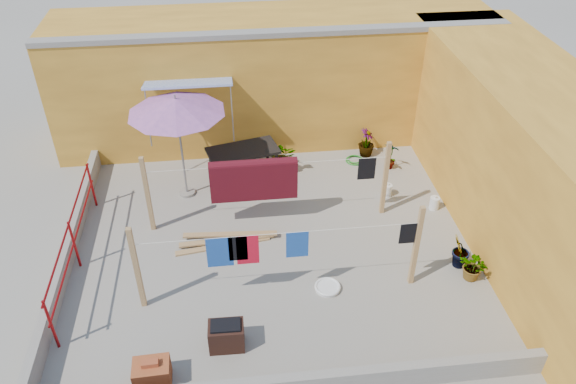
{
  "coord_description": "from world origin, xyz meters",
  "views": [
    {
      "loc": [
        -0.72,
        -8.78,
        7.66
      ],
      "look_at": [
        0.35,
        0.3,
        1.09
      ],
      "focal_mm": 35.0,
      "sensor_mm": 36.0,
      "label": 1
    }
  ],
  "objects_px": {
    "brick_stack": "(152,373)",
    "brazier": "(226,335)",
    "outdoor_table": "(243,152)",
    "water_jug_a": "(387,190)",
    "water_jug_b": "(434,203)",
    "green_hose": "(355,160)",
    "patio_umbrella": "(176,106)",
    "white_basin": "(328,287)",
    "plant_back_a": "(282,157)"
  },
  "relations": [
    {
      "from": "patio_umbrella",
      "to": "water_jug_b",
      "type": "distance_m",
      "value": 6.03
    },
    {
      "from": "brick_stack",
      "to": "plant_back_a",
      "type": "distance_m",
      "value": 6.43
    },
    {
      "from": "white_basin",
      "to": "plant_back_a",
      "type": "relative_size",
      "value": 0.65
    },
    {
      "from": "brick_stack",
      "to": "white_basin",
      "type": "height_order",
      "value": "brick_stack"
    },
    {
      "from": "patio_umbrella",
      "to": "brick_stack",
      "type": "height_order",
      "value": "patio_umbrella"
    },
    {
      "from": "water_jug_a",
      "to": "green_hose",
      "type": "bearing_deg",
      "value": 105.27
    },
    {
      "from": "white_basin",
      "to": "brick_stack",
      "type": "bearing_deg",
      "value": -151.44
    },
    {
      "from": "water_jug_b",
      "to": "green_hose",
      "type": "relative_size",
      "value": 0.74
    },
    {
      "from": "white_basin",
      "to": "water_jug_b",
      "type": "xyz_separation_m",
      "value": [
        2.8,
        2.19,
        0.1
      ]
    },
    {
      "from": "brick_stack",
      "to": "plant_back_a",
      "type": "height_order",
      "value": "plant_back_a"
    },
    {
      "from": "brick_stack",
      "to": "brazier",
      "type": "bearing_deg",
      "value": 26.0
    },
    {
      "from": "brazier",
      "to": "water_jug_a",
      "type": "relative_size",
      "value": 1.77
    },
    {
      "from": "patio_umbrella",
      "to": "white_basin",
      "type": "bearing_deg",
      "value": -51.5
    },
    {
      "from": "water_jug_b",
      "to": "plant_back_a",
      "type": "distance_m",
      "value": 3.78
    },
    {
      "from": "patio_umbrella",
      "to": "water_jug_a",
      "type": "bearing_deg",
      "value": -7.54
    },
    {
      "from": "brazier",
      "to": "white_basin",
      "type": "xyz_separation_m",
      "value": [
        1.92,
        1.11,
        -0.21
      ]
    },
    {
      "from": "brazier",
      "to": "plant_back_a",
      "type": "xyz_separation_m",
      "value": [
        1.5,
        5.27,
        0.12
      ]
    },
    {
      "from": "white_basin",
      "to": "brazier",
      "type": "bearing_deg",
      "value": -149.92
    },
    {
      "from": "patio_umbrella",
      "to": "water_jug_a",
      "type": "xyz_separation_m",
      "value": [
        4.6,
        -0.61,
        -2.11
      ]
    },
    {
      "from": "brick_stack",
      "to": "plant_back_a",
      "type": "xyz_separation_m",
      "value": [
        2.68,
        5.85,
        0.17
      ]
    },
    {
      "from": "patio_umbrella",
      "to": "green_hose",
      "type": "relative_size",
      "value": 5.45
    },
    {
      "from": "outdoor_table",
      "to": "plant_back_a",
      "type": "bearing_deg",
      "value": 11.61
    },
    {
      "from": "water_jug_a",
      "to": "plant_back_a",
      "type": "relative_size",
      "value": 0.44
    },
    {
      "from": "patio_umbrella",
      "to": "brazier",
      "type": "bearing_deg",
      "value": -79.95
    },
    {
      "from": "water_jug_a",
      "to": "plant_back_a",
      "type": "height_order",
      "value": "plant_back_a"
    },
    {
      "from": "outdoor_table",
      "to": "water_jug_b",
      "type": "bearing_deg",
      "value": -23.05
    },
    {
      "from": "plant_back_a",
      "to": "outdoor_table",
      "type": "bearing_deg",
      "value": -168.39
    },
    {
      "from": "green_hose",
      "to": "water_jug_b",
      "type": "bearing_deg",
      "value": -58.16
    },
    {
      "from": "outdoor_table",
      "to": "white_basin",
      "type": "height_order",
      "value": "outdoor_table"
    },
    {
      "from": "brick_stack",
      "to": "water_jug_a",
      "type": "bearing_deg",
      "value": 42.02
    },
    {
      "from": "brick_stack",
      "to": "water_jug_a",
      "type": "relative_size",
      "value": 1.74
    },
    {
      "from": "green_hose",
      "to": "brazier",
      "type": "bearing_deg",
      "value": -121.76
    },
    {
      "from": "brick_stack",
      "to": "brazier",
      "type": "relative_size",
      "value": 0.98
    },
    {
      "from": "brazier",
      "to": "patio_umbrella",
      "type": "bearing_deg",
      "value": 100.05
    },
    {
      "from": "outdoor_table",
      "to": "water_jug_b",
      "type": "distance_m",
      "value": 4.56
    },
    {
      "from": "brick_stack",
      "to": "brazier",
      "type": "xyz_separation_m",
      "value": [
        1.18,
        0.58,
        0.04
      ]
    },
    {
      "from": "outdoor_table",
      "to": "water_jug_a",
      "type": "bearing_deg",
      "value": -19.67
    },
    {
      "from": "patio_umbrella",
      "to": "white_basin",
      "type": "xyz_separation_m",
      "value": [
        2.72,
        -3.41,
        -2.22
      ]
    },
    {
      "from": "water_jug_b",
      "to": "white_basin",
      "type": "bearing_deg",
      "value": -141.94
    },
    {
      "from": "white_basin",
      "to": "green_hose",
      "type": "relative_size",
      "value": 1.07
    },
    {
      "from": "patio_umbrella",
      "to": "water_jug_a",
      "type": "height_order",
      "value": "patio_umbrella"
    },
    {
      "from": "water_jug_b",
      "to": "green_hose",
      "type": "xyz_separation_m",
      "value": [
        -1.34,
        2.16,
        -0.12
      ]
    },
    {
      "from": "brick_stack",
      "to": "water_jug_b",
      "type": "xyz_separation_m",
      "value": [
        5.9,
        3.88,
        -0.07
      ]
    },
    {
      "from": "brazier",
      "to": "green_hose",
      "type": "relative_size",
      "value": 1.3
    },
    {
      "from": "water_jug_a",
      "to": "green_hose",
      "type": "xyz_separation_m",
      "value": [
        -0.42,
        1.55,
        -0.12
      ]
    },
    {
      "from": "outdoor_table",
      "to": "water_jug_a",
      "type": "relative_size",
      "value": 5.33
    },
    {
      "from": "white_basin",
      "to": "outdoor_table",
      "type": "bearing_deg",
      "value": 108.92
    },
    {
      "from": "outdoor_table",
      "to": "plant_back_a",
      "type": "xyz_separation_m",
      "value": [
        0.94,
        0.19,
        -0.32
      ]
    },
    {
      "from": "patio_umbrella",
      "to": "water_jug_a",
      "type": "distance_m",
      "value": 5.1
    },
    {
      "from": "outdoor_table",
      "to": "water_jug_b",
      "type": "height_order",
      "value": "outdoor_table"
    }
  ]
}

